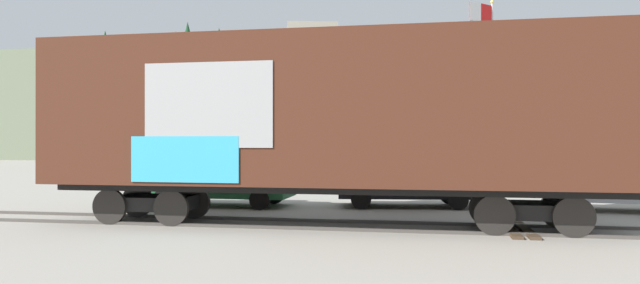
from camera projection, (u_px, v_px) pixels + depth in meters
name	position (u px, v px, depth m)	size (l,w,h in m)	color
ground_plane	(272.00, 225.00, 14.43)	(260.00, 260.00, 0.00)	gray
track	(364.00, 226.00, 14.10)	(59.97, 5.57, 0.08)	#4C4742
freight_car	(329.00, 114.00, 14.26)	(14.62, 3.86, 4.99)	#472316
flagpole	(488.00, 64.00, 26.54)	(1.31, 1.19, 8.88)	silver
hillside	(365.00, 109.00, 77.51)	(117.97, 29.33, 18.07)	slate
parked_car_green	(220.00, 181.00, 18.90)	(4.85, 2.25, 1.64)	#1E5933
parked_car_black	(405.00, 180.00, 18.64)	(4.55, 2.15, 1.82)	black
parked_car_silver	(617.00, 183.00, 17.40)	(4.34, 2.54, 1.73)	#B7BABF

